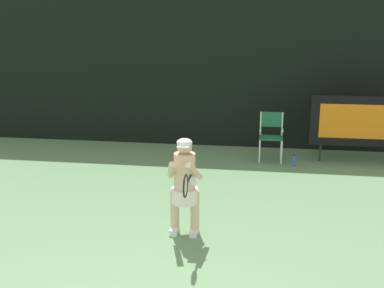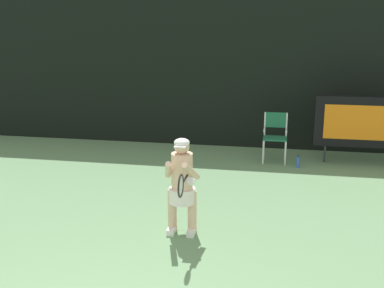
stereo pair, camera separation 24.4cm
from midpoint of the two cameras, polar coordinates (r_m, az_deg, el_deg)
The scene contains 6 objects.
backdrop_screen at distance 11.70m, azimuth 1.81°, elevation 8.51°, with size 18.00×0.12×3.66m.
scoreboard at distance 10.88m, azimuth 19.15°, elevation 2.64°, with size 2.20×0.21×1.50m.
umpire_chair at distance 10.69m, azimuth 8.87°, elevation 1.27°, with size 0.52×0.44×1.08m.
water_bottle at distance 10.43m, azimuth 11.55°, elevation -2.02°, with size 0.07×0.07×0.27m.
tennis_player at distance 6.87m, azimuth -1.93°, elevation -4.74°, with size 0.53×0.60×1.44m.
tennis_racket at distance 6.15m, azimuth -1.90°, elevation -5.01°, with size 0.03×0.60×0.31m.
Camera 1 is at (1.28, -3.06, 3.06)m, focal length 44.25 mm.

